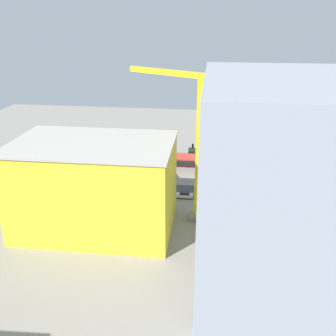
% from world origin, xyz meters
% --- Properties ---
extents(ground_plane, '(188.77, 188.77, 0.00)m').
position_xyz_m(ground_plane, '(0.00, 0.00, 0.00)').
color(ground_plane, gray).
rests_on(ground_plane, ground).
extents(rail_bed, '(118.07, 14.05, 0.01)m').
position_xyz_m(rail_bed, '(0.00, -20.17, 0.00)').
color(rail_bed, '#665E54').
rests_on(rail_bed, ground).
extents(street_asphalt, '(118.04, 9.85, 0.01)m').
position_xyz_m(street_asphalt, '(0.00, 5.56, 0.00)').
color(street_asphalt, '#424244').
rests_on(street_asphalt, ground).
extents(track_rails, '(117.98, 7.62, 0.12)m').
position_xyz_m(track_rails, '(0.00, -20.17, 0.18)').
color(track_rails, '#9E9EA8').
rests_on(track_rails, ground).
extents(platform_canopy_near, '(47.76, 5.82, 4.23)m').
position_xyz_m(platform_canopy_near, '(6.37, -12.02, 3.96)').
color(platform_canopy_near, '#C63D2D').
rests_on(platform_canopy_near, ground).
extents(locomotive, '(15.54, 2.74, 4.92)m').
position_xyz_m(locomotive, '(-18.21, -22.77, 1.73)').
color(locomotive, black).
rests_on(locomotive, ground).
extents(passenger_coach, '(19.93, 2.98, 5.84)m').
position_xyz_m(passenger_coach, '(-39.62, -22.77, 3.08)').
color(passenger_coach, black).
rests_on(passenger_coach, ground).
extents(freight_coach_far, '(19.95, 3.10, 5.96)m').
position_xyz_m(freight_coach_far, '(21.63, -17.57, 3.13)').
color(freight_coach_far, black).
rests_on(freight_coach_far, ground).
extents(parked_car_0, '(4.68, 1.78, 1.78)m').
position_xyz_m(parked_car_0, '(-11.83, 9.28, 0.80)').
color(parked_car_0, black).
rests_on(parked_car_0, ground).
extents(parked_car_1, '(4.69, 1.78, 1.67)m').
position_xyz_m(parked_car_1, '(-6.41, 9.16, 0.75)').
color(parked_car_1, black).
rests_on(parked_car_1, ground).
extents(parked_car_2, '(4.25, 1.89, 1.79)m').
position_xyz_m(parked_car_2, '(0.75, 8.90, 0.79)').
color(parked_car_2, black).
rests_on(parked_car_2, ground).
extents(parked_car_3, '(4.46, 1.92, 1.61)m').
position_xyz_m(parked_car_3, '(6.22, 8.81, 0.71)').
color(parked_car_3, black).
rests_on(parked_car_3, ground).
extents(parked_car_4, '(4.06, 1.95, 1.88)m').
position_xyz_m(parked_car_4, '(12.60, 8.89, 0.83)').
color(parked_car_4, black).
rests_on(parked_car_4, ground).
extents(parked_car_5, '(4.82, 2.06, 1.80)m').
position_xyz_m(parked_car_5, '(18.63, 9.08, 0.80)').
color(parked_car_5, black).
rests_on(parked_car_5, ground).
extents(parked_car_6, '(4.03, 1.87, 1.69)m').
position_xyz_m(parked_car_6, '(24.45, 8.71, 0.74)').
color(parked_car_6, black).
rests_on(parked_car_6, ground).
extents(parked_car_7, '(4.45, 1.87, 1.62)m').
position_xyz_m(parked_car_7, '(30.77, 9.24, 0.72)').
color(parked_car_7, black).
rests_on(parked_car_7, ground).
extents(construction_building, '(35.45, 22.47, 20.68)m').
position_xyz_m(construction_building, '(7.44, 26.53, 10.34)').
color(construction_building, yellow).
rests_on(construction_building, ground).
extents(construction_roof_slab, '(36.05, 23.07, 0.40)m').
position_xyz_m(construction_roof_slab, '(7.44, 26.53, 20.88)').
color(construction_roof_slab, '#B7B2A8').
rests_on(construction_roof_slab, construction_building).
extents(tower_crane, '(22.98, 13.62, 35.90)m').
position_xyz_m(tower_crane, '(-14.15, 19.35, 21.09)').
color(tower_crane, gray).
rests_on(tower_crane, ground).
extents(box_truck_0, '(8.14, 2.69, 3.33)m').
position_xyz_m(box_truck_0, '(10.22, 10.72, 1.63)').
color(box_truck_0, black).
rests_on(box_truck_0, ground).
extents(box_truck_1, '(9.14, 2.70, 3.10)m').
position_xyz_m(box_truck_1, '(12.37, 9.94, 1.57)').
color(box_truck_1, black).
rests_on(box_truck_1, ground).
extents(box_truck_2, '(8.74, 2.64, 3.15)m').
position_xyz_m(box_truck_2, '(11.87, 9.52, 1.55)').
color(box_truck_2, black).
rests_on(box_truck_2, ground).
extents(street_tree_0, '(5.58, 5.58, 8.70)m').
position_xyz_m(street_tree_0, '(9.65, -0.17, 5.88)').
color(street_tree_0, brown).
rests_on(street_tree_0, ground).
extents(street_tree_1, '(4.60, 4.60, 7.46)m').
position_xyz_m(street_tree_1, '(-1.73, 0.70, 5.12)').
color(street_tree_1, brown).
rests_on(street_tree_1, ground).
extents(street_tree_2, '(4.18, 4.18, 6.13)m').
position_xyz_m(street_tree_2, '(-3.29, 0.80, 4.02)').
color(street_tree_2, brown).
rests_on(street_tree_2, ground).
extents(street_tree_3, '(4.44, 4.44, 7.57)m').
position_xyz_m(street_tree_3, '(-35.89, -0.29, 5.32)').
color(street_tree_3, brown).
rests_on(street_tree_3, ground).
extents(street_tree_4, '(5.69, 5.69, 7.89)m').
position_xyz_m(street_tree_4, '(-22.58, 0.50, 5.03)').
color(street_tree_4, brown).
rests_on(street_tree_4, ground).
extents(traffic_light, '(0.50, 0.36, 6.96)m').
position_xyz_m(traffic_light, '(28.65, 10.28, 4.59)').
color(traffic_light, '#333333').
rests_on(traffic_light, ground).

